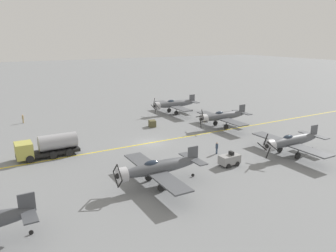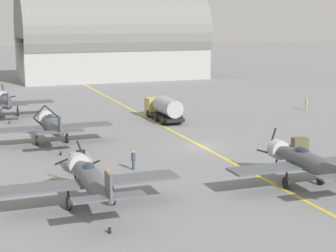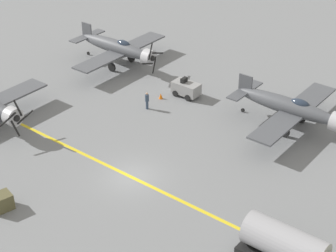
{
  "view_description": "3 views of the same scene",
  "coord_description": "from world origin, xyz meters",
  "px_view_note": "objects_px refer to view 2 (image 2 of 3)",
  "views": [
    {
      "loc": [
        -42.46,
        20.97,
        15.43
      ],
      "look_at": [
        -1.88,
        -2.07,
        2.82
      ],
      "focal_mm": 35.0,
      "sensor_mm": 36.0,
      "label": 1
    },
    {
      "loc": [
        -21.93,
        -49.14,
        12.53
      ],
      "look_at": [
        -4.04,
        -1.28,
        2.56
      ],
      "focal_mm": 60.0,
      "sensor_mm": 36.0,
      "label": 2
    },
    {
      "loc": [
        25.06,
        23.02,
        24.54
      ],
      "look_at": [
        -2.71,
        1.33,
        3.64
      ],
      "focal_mm": 60.0,
      "sensor_mm": 36.0,
      "label": 3
    }
  ],
  "objects_px": {
    "fuel_tanker": "(164,108)",
    "hangar": "(112,40)",
    "airplane_mid_left": "(52,125)",
    "tow_tractor": "(80,161)",
    "airplane_near_center": "(307,162)",
    "traffic_cone": "(107,170)",
    "airplane_near_left": "(91,180)",
    "ground_crew_walking": "(306,103)",
    "supply_crate_by_tanker": "(300,144)",
    "airplane_far_left": "(5,102)",
    "ground_crew_inspecting": "(133,159)"
  },
  "relations": [
    {
      "from": "airplane_mid_left",
      "to": "tow_tractor",
      "type": "bearing_deg",
      "value": -103.08
    },
    {
      "from": "traffic_cone",
      "to": "tow_tractor",
      "type": "bearing_deg",
      "value": 141.37
    },
    {
      "from": "airplane_mid_left",
      "to": "airplane_near_left",
      "type": "bearing_deg",
      "value": -108.2
    },
    {
      "from": "traffic_cone",
      "to": "hangar",
      "type": "height_order",
      "value": "hangar"
    },
    {
      "from": "airplane_mid_left",
      "to": "airplane_near_center",
      "type": "bearing_deg",
      "value": -70.43
    },
    {
      "from": "ground_crew_walking",
      "to": "ground_crew_inspecting",
      "type": "distance_m",
      "value": 37.67
    },
    {
      "from": "hangar",
      "to": "ground_crew_inspecting",
      "type": "bearing_deg",
      "value": -103.6
    },
    {
      "from": "airplane_near_center",
      "to": "traffic_cone",
      "type": "height_order",
      "value": "airplane_near_center"
    },
    {
      "from": "airplane_mid_left",
      "to": "airplane_near_left",
      "type": "distance_m",
      "value": 20.02
    },
    {
      "from": "airplane_far_left",
      "to": "airplane_mid_left",
      "type": "bearing_deg",
      "value": -93.69
    },
    {
      "from": "fuel_tanker",
      "to": "airplane_far_left",
      "type": "bearing_deg",
      "value": 153.14
    },
    {
      "from": "airplane_mid_left",
      "to": "ground_crew_walking",
      "type": "height_order",
      "value": "airplane_mid_left"
    },
    {
      "from": "airplane_near_center",
      "to": "airplane_near_left",
      "type": "xyz_separation_m",
      "value": [
        -15.95,
        1.07,
        0.0
      ]
    },
    {
      "from": "ground_crew_inspecting",
      "to": "ground_crew_walking",
      "type": "bearing_deg",
      "value": 34.09
    },
    {
      "from": "ground_crew_inspecting",
      "to": "supply_crate_by_tanker",
      "type": "distance_m",
      "value": 17.08
    },
    {
      "from": "ground_crew_walking",
      "to": "traffic_cone",
      "type": "xyz_separation_m",
      "value": [
        -33.48,
        -21.36,
        -0.61
      ]
    },
    {
      "from": "airplane_mid_left",
      "to": "hangar",
      "type": "xyz_separation_m",
      "value": [
        21.4,
        56.9,
        5.78
      ]
    },
    {
      "from": "airplane_near_left",
      "to": "fuel_tanker",
      "type": "bearing_deg",
      "value": 48.45
    },
    {
      "from": "fuel_tanker",
      "to": "traffic_cone",
      "type": "distance_m",
      "value": 24.12
    },
    {
      "from": "airplane_far_left",
      "to": "supply_crate_by_tanker",
      "type": "distance_m",
      "value": 37.65
    },
    {
      "from": "fuel_tanker",
      "to": "ground_crew_inspecting",
      "type": "height_order",
      "value": "fuel_tanker"
    },
    {
      "from": "tow_tractor",
      "to": "ground_crew_walking",
      "type": "bearing_deg",
      "value": 29.29
    },
    {
      "from": "ground_crew_walking",
      "to": "ground_crew_inspecting",
      "type": "bearing_deg",
      "value": -145.91
    },
    {
      "from": "ground_crew_walking",
      "to": "ground_crew_inspecting",
      "type": "xyz_separation_m",
      "value": [
        -31.2,
        -21.11,
        0.0
      ]
    },
    {
      "from": "airplane_far_left",
      "to": "fuel_tanker",
      "type": "height_order",
      "value": "airplane_far_left"
    },
    {
      "from": "hangar",
      "to": "ground_crew_walking",
      "type": "bearing_deg",
      "value": -72.91
    },
    {
      "from": "airplane_near_center",
      "to": "hangar",
      "type": "relative_size",
      "value": 0.32
    },
    {
      "from": "fuel_tanker",
      "to": "ground_crew_inspecting",
      "type": "xyz_separation_m",
      "value": [
        -10.16,
        -20.37,
        -0.62
      ]
    },
    {
      "from": "tow_tractor",
      "to": "airplane_near_left",
      "type": "bearing_deg",
      "value": -97.27
    },
    {
      "from": "airplane_far_left",
      "to": "traffic_cone",
      "type": "bearing_deg",
      "value": -92.82
    },
    {
      "from": "airplane_near_left",
      "to": "ground_crew_inspecting",
      "type": "relative_size",
      "value": 7.34
    },
    {
      "from": "hangar",
      "to": "airplane_near_left",
      "type": "bearing_deg",
      "value": -105.96
    },
    {
      "from": "fuel_tanker",
      "to": "supply_crate_by_tanker",
      "type": "xyz_separation_m",
      "value": [
        6.87,
        -19.09,
        -0.93
      ]
    },
    {
      "from": "ground_crew_walking",
      "to": "airplane_mid_left",
      "type": "bearing_deg",
      "value": -165.34
    },
    {
      "from": "hangar",
      "to": "airplane_near_center",
      "type": "bearing_deg",
      "value": -94.44
    },
    {
      "from": "airplane_far_left",
      "to": "traffic_cone",
      "type": "xyz_separation_m",
      "value": [
        5.57,
        -29.74,
        -1.74
      ]
    },
    {
      "from": "fuel_tanker",
      "to": "airplane_near_left",
      "type": "bearing_deg",
      "value": -118.5
    },
    {
      "from": "ground_crew_inspecting",
      "to": "hangar",
      "type": "xyz_separation_m",
      "value": [
        16.6,
        68.6,
        6.9
      ]
    },
    {
      "from": "ground_crew_walking",
      "to": "supply_crate_by_tanker",
      "type": "relative_size",
      "value": 1.17
    },
    {
      "from": "airplane_mid_left",
      "to": "tow_tractor",
      "type": "height_order",
      "value": "airplane_mid_left"
    },
    {
      "from": "tow_tractor",
      "to": "ground_crew_walking",
      "type": "height_order",
      "value": "tow_tractor"
    },
    {
      "from": "airplane_near_left",
      "to": "traffic_cone",
      "type": "distance_m",
      "value": 8.82
    },
    {
      "from": "fuel_tanker",
      "to": "ground_crew_walking",
      "type": "distance_m",
      "value": 21.06
    },
    {
      "from": "fuel_tanker",
      "to": "hangar",
      "type": "relative_size",
      "value": 0.22
    },
    {
      "from": "ground_crew_inspecting",
      "to": "tow_tractor",
      "type": "bearing_deg",
      "value": 163.16
    },
    {
      "from": "fuel_tanker",
      "to": "airplane_mid_left",
      "type": "bearing_deg",
      "value": -149.93
    },
    {
      "from": "airplane_near_left",
      "to": "traffic_cone",
      "type": "xyz_separation_m",
      "value": [
        3.12,
        8.07,
        -1.74
      ]
    },
    {
      "from": "airplane_near_left",
      "to": "airplane_far_left",
      "type": "xyz_separation_m",
      "value": [
        -2.45,
        37.81,
        0.0
      ]
    },
    {
      "from": "supply_crate_by_tanker",
      "to": "traffic_cone",
      "type": "distance_m",
      "value": 19.38
    },
    {
      "from": "traffic_cone",
      "to": "airplane_far_left",
      "type": "bearing_deg",
      "value": 100.61
    }
  ]
}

